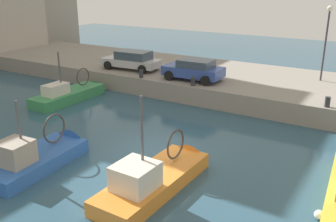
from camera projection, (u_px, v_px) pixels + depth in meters
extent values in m
plane|color=#2D5166|center=(155.00, 153.00, 17.43)|extent=(80.00, 80.00, 0.00)
cube|color=gray|center=(246.00, 85.00, 26.48)|extent=(9.00, 56.00, 1.20)
cube|color=orange|center=(154.00, 189.00, 14.42)|extent=(5.55, 1.90, 1.20)
cone|color=orange|center=(194.00, 158.00, 16.90)|extent=(0.93, 1.64, 1.62)
cube|color=#B2A893|center=(154.00, 176.00, 14.25)|extent=(5.33, 1.75, 0.08)
cube|color=beige|center=(135.00, 177.00, 13.20)|extent=(1.48, 1.37, 0.93)
cylinder|color=#4C4C51|center=(142.00, 142.00, 13.16)|extent=(0.10, 0.10, 3.34)
torus|color=#3F3833|center=(176.00, 144.00, 15.23)|extent=(1.25, 0.10, 1.25)
sphere|color=white|center=(105.00, 197.00, 13.56)|extent=(0.32, 0.32, 0.32)
cube|color=#388951|center=(69.00, 101.00, 24.96)|extent=(5.26, 1.71, 1.34)
cone|color=#388951|center=(99.00, 90.00, 27.35)|extent=(0.90, 1.52, 1.52)
cube|color=#B2A893|center=(68.00, 92.00, 24.76)|extent=(5.05, 1.57, 0.08)
cube|color=beige|center=(56.00, 90.00, 23.83)|extent=(1.56, 0.97, 0.72)
cylinder|color=#4C4C51|center=(60.00, 73.00, 23.89)|extent=(0.10, 0.10, 2.70)
torus|color=#3F3833|center=(83.00, 77.00, 25.71)|extent=(1.20, 0.08, 1.20)
sphere|color=white|center=(40.00, 102.00, 24.08)|extent=(0.32, 0.32, 0.32)
sphere|color=white|center=(319.00, 215.00, 12.53)|extent=(0.32, 0.32, 0.32)
cube|color=#2D60B7|center=(36.00, 167.00, 16.11)|extent=(4.74, 2.34, 1.19)
cone|color=#2D60B7|center=(77.00, 144.00, 18.34)|extent=(1.03, 1.86, 1.80)
cube|color=#896B4C|center=(34.00, 156.00, 15.94)|extent=(4.55, 2.16, 0.08)
cube|color=gray|center=(15.00, 153.00, 15.00)|extent=(1.28, 1.33, 0.96)
cylinder|color=#4C4C51|center=(20.00, 132.00, 15.05)|extent=(0.10, 0.10, 2.59)
torus|color=#3F3833|center=(54.00, 128.00, 16.76)|extent=(1.33, 0.18, 1.33)
cube|color=#334C9E|center=(193.00, 71.00, 25.18)|extent=(1.95, 3.97, 0.64)
cube|color=#384756|center=(196.00, 63.00, 24.91)|extent=(1.68, 2.24, 0.48)
cylinder|color=black|center=(169.00, 76.00, 25.15)|extent=(0.24, 0.65, 0.64)
cylinder|color=black|center=(182.00, 70.00, 26.65)|extent=(0.24, 0.65, 0.64)
cylinder|color=black|center=(205.00, 81.00, 23.88)|extent=(0.24, 0.65, 0.64)
cylinder|color=black|center=(217.00, 75.00, 25.39)|extent=(0.24, 0.65, 0.64)
cube|color=#B7B7BC|center=(131.00, 62.00, 28.20)|extent=(2.13, 4.49, 0.53)
cube|color=#384756|center=(134.00, 55.00, 27.92)|extent=(1.77, 2.56, 0.59)
cylinder|color=black|center=(108.00, 65.00, 28.16)|extent=(0.27, 0.65, 0.64)
cylinder|color=black|center=(122.00, 61.00, 29.68)|extent=(0.27, 0.65, 0.64)
cylinder|color=black|center=(142.00, 69.00, 26.87)|extent=(0.27, 0.65, 0.64)
cylinder|color=black|center=(155.00, 65.00, 28.38)|extent=(0.27, 0.65, 0.64)
cylinder|color=#2D2D33|center=(328.00, 102.00, 19.88)|extent=(0.28, 0.28, 0.55)
cylinder|color=#2D2D33|center=(193.00, 82.00, 23.85)|extent=(0.28, 0.28, 0.55)
cylinder|color=#2D2D33|center=(141.00, 74.00, 25.84)|extent=(0.28, 0.28, 0.55)
cylinder|color=#38383D|center=(325.00, 47.00, 24.47)|extent=(0.12, 0.12, 4.50)
sphere|color=#F2EACC|center=(330.00, 8.00, 23.69)|extent=(0.36, 0.36, 0.36)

